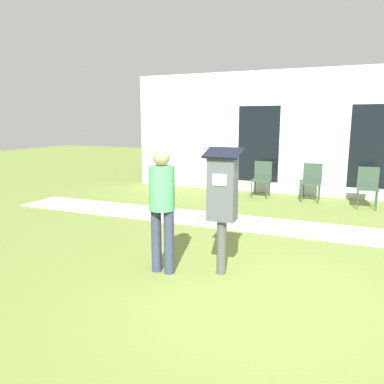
% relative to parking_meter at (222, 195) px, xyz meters
% --- Properties ---
extents(ground_plane, '(40.00, 40.00, 0.00)m').
position_rel_parking_meter_xyz_m(ground_plane, '(0.53, -0.50, -1.02)').
color(ground_plane, olive).
extents(sidewalk, '(12.00, 1.10, 0.02)m').
position_rel_parking_meter_xyz_m(sidewalk, '(0.53, 2.41, -1.01)').
color(sidewalk, '#A3A099').
rests_on(sidewalk, ground).
extents(building_facade, '(10.00, 0.26, 3.20)m').
position_rel_parking_meter_xyz_m(building_facade, '(0.53, 5.81, 0.58)').
color(building_facade, silver).
rests_on(building_facade, ground).
extents(parking_meter, '(0.44, 0.31, 1.59)m').
position_rel_parking_meter_xyz_m(parking_meter, '(0.00, 0.00, 0.00)').
color(parking_meter, '#4C4C4C').
rests_on(parking_meter, ground).
extents(person_standing, '(0.32, 0.32, 1.58)m').
position_rel_parking_meter_xyz_m(person_standing, '(-0.70, -0.25, -0.09)').
color(person_standing, '#333851').
rests_on(person_standing, ground).
extents(outdoor_chair_left, '(0.44, 0.44, 0.90)m').
position_rel_parking_meter_xyz_m(outdoor_chair_left, '(-0.61, 5.07, -0.49)').
color(outdoor_chair_left, '#334738').
rests_on(outdoor_chair_left, ground).
extents(outdoor_chair_middle, '(0.44, 0.44, 0.90)m').
position_rel_parking_meter_xyz_m(outdoor_chair_middle, '(0.60, 5.07, -0.49)').
color(outdoor_chair_middle, '#334738').
rests_on(outdoor_chair_middle, ground).
extents(outdoor_chair_right, '(0.44, 0.44, 0.90)m').
position_rel_parking_meter_xyz_m(outdoor_chair_right, '(1.82, 4.79, -0.49)').
color(outdoor_chair_right, '#334738').
rests_on(outdoor_chair_right, ground).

